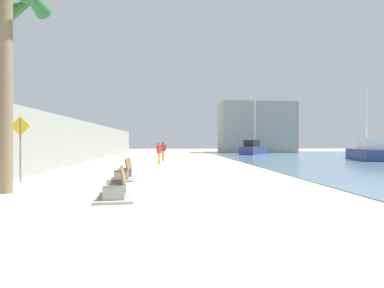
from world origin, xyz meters
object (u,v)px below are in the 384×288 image
(palm_tree, at_px, (4,25))
(bench_far, at_px, (124,175))
(bench_near, at_px, (116,191))
(boat_far_left, at_px, (254,149))
(pedestrian_sign, at_px, (20,141))
(person_walking, at_px, (163,150))
(person_standing, at_px, (159,151))
(boat_nearest, at_px, (369,152))

(palm_tree, distance_m, bench_far, 7.44)
(bench_near, height_order, boat_far_left, boat_far_left)
(palm_tree, bearing_deg, bench_near, -19.72)
(bench_far, height_order, pedestrian_sign, pedestrian_sign)
(palm_tree, height_order, person_walking, palm_tree)
(bench_near, bearing_deg, person_standing, 87.04)
(person_standing, distance_m, pedestrian_sign, 12.19)
(boat_nearest, bearing_deg, boat_far_left, 115.48)
(bench_near, height_order, person_walking, person_walking)
(boat_far_left, relative_size, boat_nearest, 0.96)
(bench_near, xyz_separation_m, bench_far, (-0.46, 5.19, 0.00))
(palm_tree, bearing_deg, person_walking, 75.58)
(palm_tree, bearing_deg, person_standing, 71.39)
(person_walking, xyz_separation_m, person_standing, (-0.20, -5.11, -0.01))
(person_walking, bearing_deg, pedestrian_sign, -109.81)
(person_walking, bearing_deg, boat_far_left, 51.24)
(pedestrian_sign, bearing_deg, boat_nearest, 32.37)
(bench_far, distance_m, person_walking, 15.39)
(palm_tree, distance_m, boat_nearest, 31.28)
(person_walking, relative_size, boat_nearest, 0.22)
(palm_tree, height_order, bench_far, palm_tree)
(palm_tree, bearing_deg, bench_far, 47.68)
(person_standing, xyz_separation_m, boat_far_left, (12.38, 20.28, -0.23))
(person_walking, height_order, pedestrian_sign, pedestrian_sign)
(person_standing, bearing_deg, bench_far, -97.04)
(person_walking, distance_m, boat_far_left, 19.45)
(palm_tree, height_order, pedestrian_sign, palm_tree)
(person_walking, distance_m, pedestrian_sign, 16.97)
(person_standing, height_order, boat_nearest, boat_nearest)
(boat_nearest, bearing_deg, person_walking, 179.98)
(bench_near, xyz_separation_m, pedestrian_sign, (-4.75, 4.54, 1.52))
(bench_far, xyz_separation_m, boat_nearest, (20.87, 15.29, 0.57))
(boat_nearest, bearing_deg, person_standing, -165.41)
(pedestrian_sign, bearing_deg, palm_tree, -75.10)
(bench_near, xyz_separation_m, boat_far_left, (13.17, 35.66, 0.56))
(boat_far_left, distance_m, boat_nearest, 16.81)
(pedestrian_sign, bearing_deg, bench_far, 8.58)
(bench_far, relative_size, boat_nearest, 0.26)
(bench_far, bearing_deg, boat_far_left, 65.89)
(palm_tree, xyz_separation_m, person_standing, (4.71, 13.98, -4.60))
(palm_tree, distance_m, person_standing, 15.45)
(person_walking, height_order, boat_nearest, boat_nearest)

